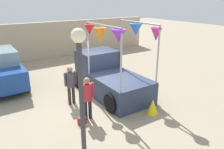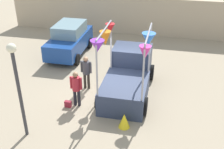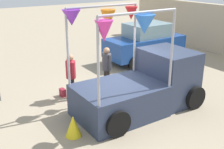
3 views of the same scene
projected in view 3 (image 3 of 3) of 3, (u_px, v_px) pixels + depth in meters
The scene contains 7 objects.
ground_plane at pixel (117, 102), 9.67m from camera, with size 60.00×60.00×0.00m, color gray.
vendor_truck at pixel (145, 82), 9.01m from camera, with size 2.43×4.15×3.30m.
parked_car at pixel (145, 42), 13.90m from camera, with size 1.88×4.00×1.88m.
person_customer at pixel (71, 72), 9.63m from camera, with size 0.53×0.34×1.62m.
person_vendor at pixel (107, 65), 10.38m from camera, with size 0.53×0.34×1.65m.
handbag at pixel (63, 93), 10.08m from camera, with size 0.28×0.16×0.28m, color maroon.
folded_kite_bundle_sunflower at pixel (73, 126), 7.57m from camera, with size 0.44×0.44×0.60m, color yellow.
Camera 3 is at (7.24, -4.93, 4.20)m, focal length 45.00 mm.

